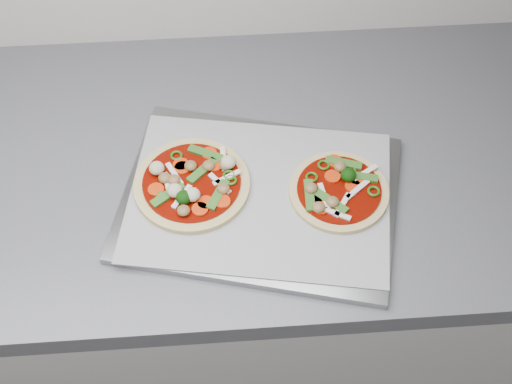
{
  "coord_description": "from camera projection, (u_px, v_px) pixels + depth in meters",
  "views": [
    {
      "loc": [
        -0.24,
        0.57,
        1.81
      ],
      "look_at": [
        -0.2,
        1.21,
        0.93
      ],
      "focal_mm": 50.0,
      "sensor_mm": 36.0,
      "label": 1
    }
  ],
  "objects": [
    {
      "name": "pizza_left",
      "position": [
        192.0,
        183.0,
        1.1
      ],
      "size": [
        0.21,
        0.21,
        0.03
      ],
      "rotation": [
        0.0,
        0.0,
        -0.19
      ],
      "color": "#D4C177",
      "rests_on": "parchment"
    },
    {
      "name": "base_cabinet",
      "position": [
        343.0,
        290.0,
        1.55
      ],
      "size": [
        3.6,
        0.6,
        0.86
      ],
      "primitive_type": "cube",
      "color": "silver",
      "rests_on": "ground"
    },
    {
      "name": "countertop",
      "position": [
        370.0,
        160.0,
        1.19
      ],
      "size": [
        3.6,
        0.6,
        0.04
      ],
      "primitive_type": "cube",
      "color": "#5B5B62",
      "rests_on": "base_cabinet"
    },
    {
      "name": "parchment",
      "position": [
        260.0,
        195.0,
        1.1
      ],
      "size": [
        0.45,
        0.36,
        0.0
      ],
      "primitive_type": "cube",
      "rotation": [
        0.0,
        0.0,
        -0.18
      ],
      "color": "#949399",
      "rests_on": "baking_tray"
    },
    {
      "name": "pizza_right",
      "position": [
        338.0,
        190.0,
        1.1
      ],
      "size": [
        0.21,
        0.21,
        0.03
      ],
      "rotation": [
        0.0,
        0.0,
        -0.6
      ],
      "color": "#D4C177",
      "rests_on": "parchment"
    },
    {
      "name": "baking_tray",
      "position": [
        260.0,
        198.0,
        1.11
      ],
      "size": [
        0.48,
        0.4,
        0.01
      ],
      "primitive_type": "cube",
      "rotation": [
        0.0,
        0.0,
        -0.25
      ],
      "color": "gray",
      "rests_on": "countertop"
    }
  ]
}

